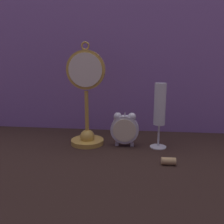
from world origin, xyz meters
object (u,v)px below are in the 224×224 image
wine_cork (168,161)px  pocket_watch_on_stand (87,106)px  champagne_flute (160,109)px  alarm_clock_twin_bell (125,128)px

wine_cork → pocket_watch_on_stand: bearing=151.1°
champagne_flute → wine_cork: 0.19m
champagne_flute → wine_cork: champagne_flute is taller
champagne_flute → pocket_watch_on_stand: bearing=178.2°
champagne_flute → alarm_clock_twin_bell: bearing=179.8°
pocket_watch_on_stand → champagne_flute: pocket_watch_on_stand is taller
pocket_watch_on_stand → wine_cork: pocket_watch_on_stand is taller
wine_cork → alarm_clock_twin_bell: bearing=133.9°
alarm_clock_twin_bell → wine_cork: 0.21m
champagne_flute → wine_cork: (0.02, -0.14, -0.13)m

